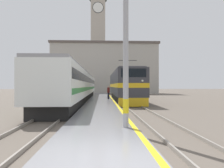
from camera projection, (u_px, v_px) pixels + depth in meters
ground_plane at (101, 98)px, 35.51m from camera, size 200.00×200.00×0.00m
platform at (101, 99)px, 30.52m from camera, size 3.22×140.00×0.26m
rail_track_near at (122, 100)px, 30.66m from camera, size 2.83×140.00×0.16m
rail_track_far at (80, 100)px, 30.38m from camera, size 2.83×140.00×0.16m
locomotive_train at (124, 86)px, 29.12m from camera, size 2.92×18.78×4.88m
passenger_train at (79, 86)px, 29.26m from camera, size 2.92×35.93×3.69m
catenary_mast at (127, 22)px, 9.17m from camera, size 2.19×0.25×8.87m
person_on_platform at (108, 92)px, 28.91m from camera, size 0.34×0.34×1.74m
clock_tower at (98, 37)px, 65.27m from camera, size 5.25×5.25×31.44m
station_building at (105, 69)px, 55.94m from camera, size 26.66×8.54×12.74m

